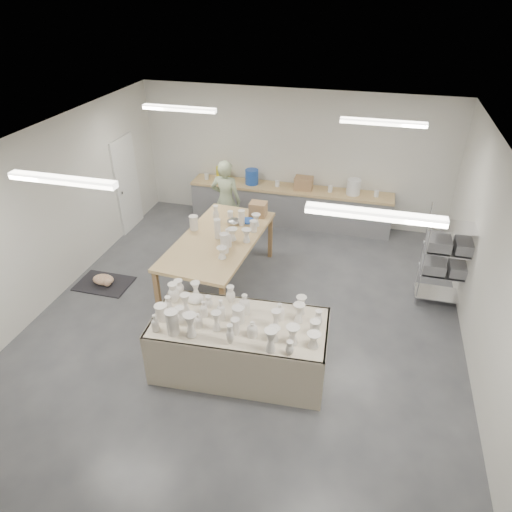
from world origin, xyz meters
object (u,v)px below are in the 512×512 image
(potter, at_px, (226,201))
(drying_table, at_px, (239,344))
(work_table, at_px, (224,237))
(red_stool, at_px, (231,219))

(potter, bearing_deg, drying_table, 113.55)
(drying_table, relative_size, work_table, 0.93)
(potter, xyz_separation_m, red_stool, (-0.00, 0.27, -0.58))
(drying_table, xyz_separation_m, work_table, (-0.89, 2.11, 0.50))
(work_table, distance_m, red_stool, 2.07)
(drying_table, bearing_deg, work_table, 109.29)
(work_table, height_order, potter, potter)
(potter, bearing_deg, work_table, 110.16)
(drying_table, bearing_deg, red_stool, 105.50)
(drying_table, height_order, red_stool, drying_table)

